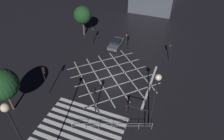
{
  "coord_description": "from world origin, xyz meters",
  "views": [
    {
      "loc": [
        8.21,
        -21.16,
        19.56
      ],
      "look_at": [
        0.0,
        0.0,
        1.17
      ],
      "focal_mm": 32.0,
      "sensor_mm": 36.0,
      "label": 1
    }
  ],
  "objects": [
    {
      "name": "street_lamp_west",
      "position": [
        -0.74,
        -16.08,
        7.49
      ],
      "size": [
        0.57,
        0.57,
        10.45
      ],
      "color": "black",
      "rests_on": "ground_plane"
    },
    {
      "name": "street_tree_near",
      "position": [
        -9.23,
        -10.34,
        4.17
      ],
      "size": [
        3.63,
        3.63,
        6.0
      ],
      "color": "brown",
      "rests_on": "ground_plane"
    },
    {
      "name": "waiting_car",
      "position": [
        -2.38,
        8.06,
        0.58
      ],
      "size": [
        1.82,
        4.14,
        1.23
      ],
      "rotation": [
        0.0,
        0.0,
        -1.57
      ],
      "color": "#474C51",
      "rests_on": "ground_plane"
    },
    {
      "name": "traffic_light_median_south",
      "position": [
        0.52,
        -6.93,
        2.92
      ],
      "size": [
        0.36,
        0.39,
        4.08
      ],
      "rotation": [
        0.0,
        0.0,
        1.57
      ],
      "color": "black",
      "rests_on": "ground_plane"
    },
    {
      "name": "traffic_light_nw_main",
      "position": [
        -6.62,
        7.32,
        2.5
      ],
      "size": [
        0.39,
        0.36,
        3.48
      ],
      "color": "black",
      "rests_on": "ground_plane"
    },
    {
      "name": "traffic_light_sw_main",
      "position": [
        -6.63,
        -6.43,
        3.23
      ],
      "size": [
        0.39,
        0.36,
        4.54
      ],
      "color": "black",
      "rests_on": "ground_plane"
    },
    {
      "name": "traffic_light_ne_main",
      "position": [
        7.24,
        7.01,
        2.45
      ],
      "size": [
        0.39,
        0.36,
        3.42
      ],
      "rotation": [
        0.0,
        0.0,
        3.14
      ],
      "color": "black",
      "rests_on": "ground_plane"
    },
    {
      "name": "road_markings",
      "position": [
        0.27,
        -7.16,
        0.0
      ],
      "size": [
        14.28,
        21.36,
        0.01
      ],
      "color": "silver",
      "rests_on": "ground_plane"
    },
    {
      "name": "pedestrian_railing",
      "position": [
        3.35,
        -8.64,
        0.68
      ],
      "size": [
        8.46,
        3.31,
        1.05
      ],
      "rotation": [
        0.0,
        0.0,
        0.37
      ],
      "color": "#9EA0A5",
      "rests_on": "ground_plane"
    },
    {
      "name": "traffic_light_se_main",
      "position": [
        5.51,
        -7.36,
        2.49
      ],
      "size": [
        2.46,
        0.36,
        3.4
      ],
      "rotation": [
        0.0,
        0.0,
        3.14
      ],
      "color": "black",
      "rests_on": "ground_plane"
    },
    {
      "name": "ground_plane",
      "position": [
        0.0,
        0.0,
        0.0
      ],
      "size": [
        200.0,
        200.0,
        0.0
      ],
      "primitive_type": "plane",
      "color": "black"
    },
    {
      "name": "traffic_light_median_north",
      "position": [
        -0.03,
        6.94,
        2.8
      ],
      "size": [
        0.36,
        0.39,
        3.92
      ],
      "rotation": [
        0.0,
        0.0,
        -1.57
      ],
      "color": "black",
      "rests_on": "ground_plane"
    },
    {
      "name": "street_lamp_east",
      "position": [
        7.22,
        -7.06,
        6.23
      ],
      "size": [
        0.62,
        0.62,
        8.08
      ],
      "color": "black",
      "rests_on": "ground_plane"
    },
    {
      "name": "street_tree_far",
      "position": [
        -9.72,
        9.83,
        4.13
      ],
      "size": [
        3.31,
        3.31,
        5.81
      ],
      "color": "brown",
      "rests_on": "ground_plane"
    }
  ]
}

